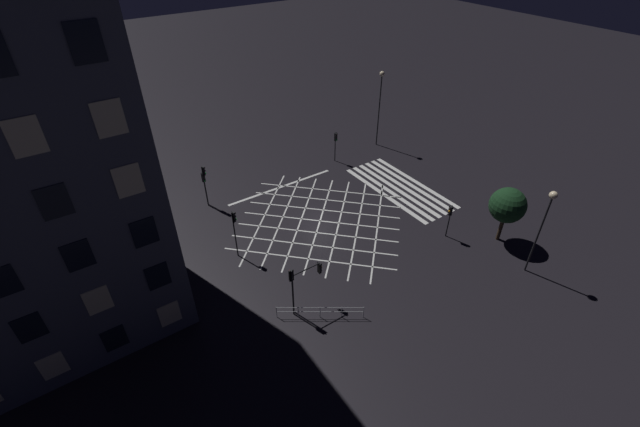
{
  "coord_description": "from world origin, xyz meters",
  "views": [
    {
      "loc": [
        -26.67,
        18.34,
        24.37
      ],
      "look_at": [
        0.0,
        0.0,
        0.87
      ],
      "focal_mm": 24.0,
      "sensor_mm": 36.0,
      "label": 1
    }
  ],
  "objects_px": {
    "traffic_light_median_north": "(235,225)",
    "traffic_light_nw_cross": "(309,277)",
    "traffic_light_nw_main": "(292,283)",
    "traffic_light_sw_cross": "(449,215)",
    "traffic_light_ne_main": "(204,182)",
    "traffic_light_se_main": "(336,141)",
    "street_tree_near": "(508,205)",
    "street_lamp_west": "(547,212)",
    "traffic_light_ne_cross": "(204,178)",
    "street_lamp_east": "(381,92)"
  },
  "relations": [
    {
      "from": "traffic_light_sw_cross",
      "to": "traffic_light_ne_cross",
      "type": "bearing_deg",
      "value": -46.93
    },
    {
      "from": "street_lamp_east",
      "to": "street_lamp_west",
      "type": "xyz_separation_m",
      "value": [
        -24.18,
        4.73,
        -0.82
      ]
    },
    {
      "from": "street_lamp_west",
      "to": "traffic_light_se_main",
      "type": "bearing_deg",
      "value": 4.83
    },
    {
      "from": "traffic_light_nw_cross",
      "to": "traffic_light_se_main",
      "type": "xyz_separation_m",
      "value": [
        16.7,
        -14.64,
        -0.24
      ]
    },
    {
      "from": "street_lamp_west",
      "to": "traffic_light_sw_cross",
      "type": "bearing_deg",
      "value": 17.07
    },
    {
      "from": "traffic_light_ne_cross",
      "to": "traffic_light_se_main",
      "type": "height_order",
      "value": "traffic_light_ne_cross"
    },
    {
      "from": "traffic_light_ne_cross",
      "to": "street_tree_near",
      "type": "bearing_deg",
      "value": -45.6
    },
    {
      "from": "traffic_light_ne_main",
      "to": "street_tree_near",
      "type": "relative_size",
      "value": 0.71
    },
    {
      "from": "traffic_light_ne_cross",
      "to": "traffic_light_nw_main",
      "type": "bearing_deg",
      "value": -91.36
    },
    {
      "from": "traffic_light_nw_main",
      "to": "street_lamp_west",
      "type": "distance_m",
      "value": 19.55
    },
    {
      "from": "traffic_light_nw_cross",
      "to": "traffic_light_ne_main",
      "type": "relative_size",
      "value": 1.04
    },
    {
      "from": "traffic_light_ne_cross",
      "to": "traffic_light_se_main",
      "type": "xyz_separation_m",
      "value": [
        0.19,
        -15.69,
        -0.58
      ]
    },
    {
      "from": "traffic_light_sw_cross",
      "to": "traffic_light_ne_main",
      "type": "bearing_deg",
      "value": -47.13
    },
    {
      "from": "traffic_light_nw_cross",
      "to": "traffic_light_median_north",
      "type": "height_order",
      "value": "traffic_light_median_north"
    },
    {
      "from": "traffic_light_nw_main",
      "to": "traffic_light_nw_cross",
      "type": "bearing_deg",
      "value": -87.36
    },
    {
      "from": "street_tree_near",
      "to": "street_lamp_east",
      "type": "bearing_deg",
      "value": -8.93
    },
    {
      "from": "street_lamp_east",
      "to": "street_lamp_west",
      "type": "bearing_deg",
      "value": 168.94
    },
    {
      "from": "traffic_light_nw_cross",
      "to": "street_lamp_east",
      "type": "xyz_separation_m",
      "value": [
        17.24,
        -21.36,
        3.92
      ]
    },
    {
      "from": "traffic_light_ne_main",
      "to": "traffic_light_sw_cross",
      "type": "bearing_deg",
      "value": 42.87
    },
    {
      "from": "street_lamp_east",
      "to": "traffic_light_nw_main",
      "type": "bearing_deg",
      "value": 127.2
    },
    {
      "from": "traffic_light_sw_cross",
      "to": "street_lamp_east",
      "type": "relative_size",
      "value": 0.37
    },
    {
      "from": "traffic_light_ne_main",
      "to": "traffic_light_se_main",
      "type": "height_order",
      "value": "traffic_light_ne_main"
    },
    {
      "from": "traffic_light_se_main",
      "to": "street_lamp_west",
      "type": "bearing_deg",
      "value": 4.83
    },
    {
      "from": "street_tree_near",
      "to": "traffic_light_median_north",
      "type": "bearing_deg",
      "value": 60.97
    },
    {
      "from": "street_lamp_west",
      "to": "street_tree_near",
      "type": "relative_size",
      "value": 1.47
    },
    {
      "from": "traffic_light_nw_main",
      "to": "street_lamp_west",
      "type": "height_order",
      "value": "street_lamp_west"
    },
    {
      "from": "traffic_light_nw_cross",
      "to": "traffic_light_ne_main",
      "type": "distance_m",
      "value": 16.7
    },
    {
      "from": "traffic_light_sw_cross",
      "to": "street_lamp_west",
      "type": "relative_size",
      "value": 0.44
    },
    {
      "from": "traffic_light_nw_main",
      "to": "traffic_light_sw_cross",
      "type": "distance_m",
      "value": 16.02
    },
    {
      "from": "traffic_light_se_main",
      "to": "traffic_light_nw_main",
      "type": "bearing_deg",
      "value": -43.81
    },
    {
      "from": "traffic_light_median_north",
      "to": "traffic_light_ne_cross",
      "type": "bearing_deg",
      "value": 84.23
    },
    {
      "from": "street_lamp_east",
      "to": "traffic_light_ne_cross",
      "type": "bearing_deg",
      "value": 91.87
    },
    {
      "from": "traffic_light_median_north",
      "to": "traffic_light_nw_cross",
      "type": "bearing_deg",
      "value": -76.65
    },
    {
      "from": "street_lamp_west",
      "to": "traffic_light_ne_main",
      "type": "bearing_deg",
      "value": 36.9
    },
    {
      "from": "street_lamp_east",
      "to": "traffic_light_sw_cross",
      "type": "bearing_deg",
      "value": 158.7
    },
    {
      "from": "traffic_light_median_north",
      "to": "street_lamp_east",
      "type": "relative_size",
      "value": 0.5
    },
    {
      "from": "traffic_light_se_main",
      "to": "street_lamp_west",
      "type": "height_order",
      "value": "street_lamp_west"
    },
    {
      "from": "traffic_light_nw_cross",
      "to": "traffic_light_ne_cross",
      "type": "xyz_separation_m",
      "value": [
        16.51,
        1.05,
        0.35
      ]
    },
    {
      "from": "traffic_light_nw_main",
      "to": "street_tree_near",
      "type": "relative_size",
      "value": 0.83
    },
    {
      "from": "traffic_light_sw_cross",
      "to": "traffic_light_ne_main",
      "type": "height_order",
      "value": "traffic_light_ne_main"
    },
    {
      "from": "traffic_light_sw_cross",
      "to": "traffic_light_nw_cross",
      "type": "bearing_deg",
      "value": -0.77
    },
    {
      "from": "traffic_light_nw_cross",
      "to": "traffic_light_sw_cross",
      "type": "height_order",
      "value": "traffic_light_nw_cross"
    },
    {
      "from": "traffic_light_nw_main",
      "to": "traffic_light_sw_cross",
      "type": "height_order",
      "value": "traffic_light_nw_main"
    },
    {
      "from": "traffic_light_nw_main",
      "to": "traffic_light_se_main",
      "type": "height_order",
      "value": "traffic_light_nw_main"
    },
    {
      "from": "traffic_light_sw_cross",
      "to": "street_tree_near",
      "type": "bearing_deg",
      "value": 141.0
    },
    {
      "from": "traffic_light_nw_cross",
      "to": "street_lamp_west",
      "type": "xyz_separation_m",
      "value": [
        -6.94,
        -16.64,
        3.1
      ]
    },
    {
      "from": "traffic_light_nw_main",
      "to": "street_lamp_east",
      "type": "height_order",
      "value": "street_lamp_east"
    },
    {
      "from": "traffic_light_nw_main",
      "to": "traffic_light_sw_cross",
      "type": "bearing_deg",
      "value": -90.46
    },
    {
      "from": "traffic_light_nw_cross",
      "to": "traffic_light_ne_cross",
      "type": "bearing_deg",
      "value": 93.63
    },
    {
      "from": "traffic_light_median_north",
      "to": "traffic_light_se_main",
      "type": "relative_size",
      "value": 1.27
    }
  ]
}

